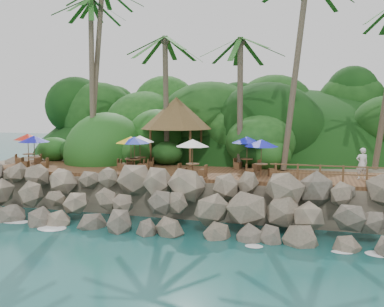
# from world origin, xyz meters

# --- Properties ---
(ground) EXTENTS (140.00, 140.00, 0.00)m
(ground) POSITION_xyz_m (0.00, 0.00, 0.00)
(ground) COLOR #19514F
(ground) RESTS_ON ground
(land_base) EXTENTS (32.00, 25.20, 2.10)m
(land_base) POSITION_xyz_m (0.00, 16.00, 1.05)
(land_base) COLOR gray
(land_base) RESTS_ON ground
(jungle_hill) EXTENTS (44.80, 28.00, 15.40)m
(jungle_hill) POSITION_xyz_m (0.00, 23.50, 0.00)
(jungle_hill) COLOR #143811
(jungle_hill) RESTS_ON ground
(seawall) EXTENTS (29.00, 4.00, 2.30)m
(seawall) POSITION_xyz_m (0.00, 2.00, 1.15)
(seawall) COLOR gray
(seawall) RESTS_ON ground
(terrace) EXTENTS (26.00, 5.00, 0.20)m
(terrace) POSITION_xyz_m (0.00, 6.00, 2.20)
(terrace) COLOR brown
(terrace) RESTS_ON land_base
(jungle_foliage) EXTENTS (44.00, 16.00, 12.00)m
(jungle_foliage) POSITION_xyz_m (0.00, 15.00, 0.00)
(jungle_foliage) COLOR #143811
(jungle_foliage) RESTS_ON ground
(foam_line) EXTENTS (25.20, 0.80, 0.06)m
(foam_line) POSITION_xyz_m (0.00, 0.30, 0.03)
(foam_line) COLOR white
(foam_line) RESTS_ON ground
(palms) EXTENTS (25.04, 6.84, 13.70)m
(palms) POSITION_xyz_m (0.18, 8.65, 12.64)
(palms) COLOR brown
(palms) RESTS_ON ground
(palapa) EXTENTS (4.99, 4.99, 4.60)m
(palapa) POSITION_xyz_m (-2.13, 9.50, 5.79)
(palapa) COLOR brown
(palapa) RESTS_ON ground
(dining_clusters) EXTENTS (25.52, 5.13, 2.09)m
(dining_clusters) POSITION_xyz_m (-1.48, 5.58, 4.04)
(dining_clusters) COLOR brown
(dining_clusters) RESTS_ON terrace
(railing) EXTENTS (8.30, 0.10, 1.00)m
(railing) POSITION_xyz_m (9.06, 3.65, 2.91)
(railing) COLOR brown
(railing) RESTS_ON terrace
(waiter) EXTENTS (0.71, 0.56, 1.71)m
(waiter) POSITION_xyz_m (9.59, 5.85, 3.16)
(waiter) COLOR white
(waiter) RESTS_ON terrace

